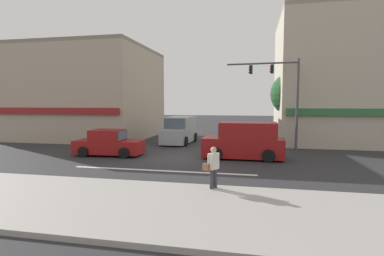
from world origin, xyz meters
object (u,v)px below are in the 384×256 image
(traffic_light_mast, at_px, (282,89))
(sedan_crossing_leftbound, at_px, (109,144))
(street_tree, at_px, (293,94))
(pedestrian_foreground_with_bag, at_px, (213,167))
(utility_pole_near_left, at_px, (102,96))
(van_parked_curbside, at_px, (245,141))
(van_approaching_near, at_px, (180,131))

(traffic_light_mast, distance_m, sedan_crossing_leftbound, 12.06)
(street_tree, height_order, sedan_crossing_leftbound, street_tree)
(street_tree, relative_size, pedestrian_foreground_with_bag, 3.40)
(utility_pole_near_left, distance_m, sedan_crossing_leftbound, 6.95)
(street_tree, bearing_deg, sedan_crossing_leftbound, -146.02)
(street_tree, relative_size, traffic_light_mast, 0.92)
(pedestrian_foreground_with_bag, bearing_deg, van_parked_curbside, 82.66)
(utility_pole_near_left, bearing_deg, traffic_light_mast, -3.02)
(sedan_crossing_leftbound, relative_size, van_parked_curbside, 0.91)
(van_approaching_near, distance_m, van_parked_curbside, 7.88)
(pedestrian_foreground_with_bag, bearing_deg, traffic_light_mast, 73.30)
(street_tree, distance_m, sedan_crossing_leftbound, 14.47)
(street_tree, relative_size, utility_pole_near_left, 0.79)
(street_tree, bearing_deg, van_approaching_near, -170.50)
(van_parked_curbside, distance_m, pedestrian_foreground_with_bag, 7.03)
(van_approaching_near, distance_m, pedestrian_foreground_with_bag, 13.53)
(sedan_crossing_leftbound, height_order, pedestrian_foreground_with_bag, pedestrian_foreground_with_bag)
(utility_pole_near_left, bearing_deg, sedan_crossing_leftbound, -58.35)
(van_parked_curbside, height_order, pedestrian_foreground_with_bag, van_parked_curbside)
(street_tree, distance_m, pedestrian_foreground_with_bag, 15.21)
(traffic_light_mast, bearing_deg, sedan_crossing_leftbound, -156.60)
(pedestrian_foreground_with_bag, bearing_deg, sedan_crossing_leftbound, 138.94)
(street_tree, xyz_separation_m, van_approaching_near, (-8.80, -1.47, -2.92))
(utility_pole_near_left, relative_size, van_approaching_near, 1.53)
(street_tree, height_order, traffic_light_mast, traffic_light_mast)
(van_approaching_near, bearing_deg, traffic_light_mast, -13.36)
(van_approaching_near, xyz_separation_m, pedestrian_foreground_with_bag, (4.41, -12.79, -0.05))
(utility_pole_near_left, bearing_deg, pedestrian_foreground_with_bag, -47.82)
(street_tree, xyz_separation_m, pedestrian_foreground_with_bag, (-4.39, -14.26, -2.97))
(pedestrian_foreground_with_bag, bearing_deg, street_tree, 72.89)
(street_tree, bearing_deg, utility_pole_near_left, -170.27)
(van_approaching_near, bearing_deg, van_parked_curbside, -47.64)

